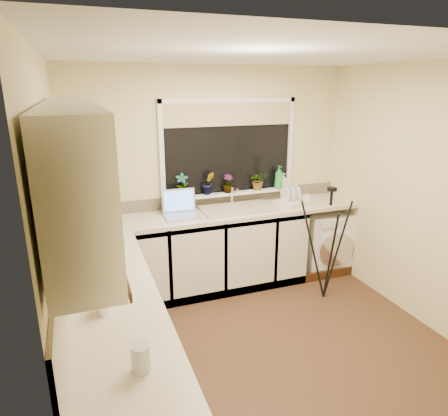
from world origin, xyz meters
TOP-DOWN VIEW (x-y plane):
  - floor at (0.00, 0.00)m, footprint 3.20×3.20m
  - ceiling at (0.00, 0.00)m, footprint 3.20×3.20m
  - wall_back at (0.00, 1.50)m, footprint 3.20×0.00m
  - wall_front at (0.00, -1.50)m, footprint 3.20×0.00m
  - wall_left at (-1.60, 0.00)m, footprint 0.00×3.00m
  - wall_right at (1.60, 0.00)m, footprint 0.00×3.00m
  - base_cabinet_back at (-0.33, 1.20)m, footprint 2.55×0.60m
  - base_cabinet_left at (-1.30, -0.30)m, footprint 0.54×2.40m
  - worktop_back at (0.00, 1.20)m, footprint 3.20×0.60m
  - worktop_left at (-1.30, -0.30)m, footprint 0.60×2.40m
  - upper_cabinet at (-1.44, -0.45)m, footprint 0.28×1.90m
  - splashback_left at (-1.59, -0.30)m, footprint 0.02×2.40m
  - splashback_back at (0.00, 1.49)m, footprint 3.20×0.02m
  - window_glass at (0.20, 1.49)m, footprint 1.50×0.02m
  - window_blind at (0.20, 1.46)m, footprint 1.50×0.02m
  - windowsill at (0.20, 1.43)m, footprint 1.60×0.14m
  - sink at (0.20, 1.20)m, footprint 0.82×0.46m
  - faucet at (0.20, 1.38)m, footprint 0.03×0.03m
  - washing_machine at (1.37, 1.21)m, footprint 0.58×0.57m
  - laptop at (-0.45, 1.22)m, footprint 0.37×0.33m
  - kettle at (-1.22, 0.45)m, footprint 0.14×0.14m
  - dish_rack at (0.86, 1.16)m, footprint 0.44×0.38m
  - tripod at (0.97, 0.56)m, footprint 0.71×0.71m
  - glass_jug at (-1.23, -1.09)m, footprint 0.10×0.10m
  - steel_jar at (-1.37, -0.50)m, footprint 0.08×0.08m
  - microwave at (-1.33, 0.75)m, footprint 0.50×0.67m
  - plant_a at (-0.38, 1.42)m, footprint 0.16×0.12m
  - plant_b at (-0.07, 1.42)m, footprint 0.14×0.12m
  - plant_c at (0.16, 1.41)m, footprint 0.13×0.13m
  - plant_d at (0.54, 1.41)m, footprint 0.22×0.19m
  - soap_bottle_green at (0.81, 1.39)m, footprint 0.11×0.12m
  - soap_bottle_clear at (0.87, 1.40)m, footprint 0.09×0.09m
  - cup_back at (1.08, 1.20)m, footprint 0.13×0.13m
  - cup_left at (-1.36, -0.46)m, footprint 0.11×0.11m

SIDE VIEW (x-z plane):
  - floor at x=0.00m, z-range 0.00..0.00m
  - washing_machine at x=1.37m, z-range 0.00..0.75m
  - base_cabinet_back at x=-0.33m, z-range 0.00..0.86m
  - base_cabinet_left at x=-1.30m, z-range 0.00..0.86m
  - tripod at x=0.97m, z-range 0.00..1.24m
  - worktop_back at x=0.00m, z-range 0.86..0.90m
  - worktop_left at x=-1.30m, z-range 0.86..0.90m
  - sink at x=0.20m, z-range 0.90..0.93m
  - dish_rack at x=0.86m, z-range 0.90..0.95m
  - cup_back at x=1.08m, z-range 0.90..0.99m
  - cup_left at x=-1.36m, z-range 0.90..1.00m
  - steel_jar at x=-1.37m, z-range 0.90..1.01m
  - splashback_back at x=0.00m, z-range 0.90..1.04m
  - glass_jug at x=-1.23m, z-range 0.90..1.04m
  - laptop at x=-0.45m, z-range 0.84..1.11m
  - kettle at x=-1.22m, z-range 0.90..1.08m
  - faucet at x=0.20m, z-range 0.90..1.14m
  - windowsill at x=0.20m, z-range 1.02..1.05m
  - microwave at x=-1.33m, z-range 0.90..1.24m
  - splashback_left at x=-1.59m, z-range 0.90..1.35m
  - soap_bottle_clear at x=0.87m, z-range 1.05..1.22m
  - plant_c at x=0.16m, z-range 1.05..1.26m
  - plant_d at x=0.54m, z-range 1.05..1.27m
  - plant_b at x=-0.07m, z-range 1.05..1.31m
  - plant_a at x=-0.38m, z-range 1.05..1.31m
  - soap_bottle_green at x=0.81m, z-range 1.05..1.32m
  - wall_back at x=0.00m, z-range -0.38..2.83m
  - wall_front at x=0.00m, z-range -0.38..2.83m
  - wall_left at x=-1.60m, z-range -0.27..2.73m
  - wall_right at x=1.60m, z-range -0.27..2.73m
  - window_glass at x=0.20m, z-range 1.05..2.05m
  - upper_cabinet at x=-1.44m, z-range 1.45..2.15m
  - window_blind at x=0.20m, z-range 1.80..2.05m
  - ceiling at x=0.00m, z-range 2.45..2.45m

